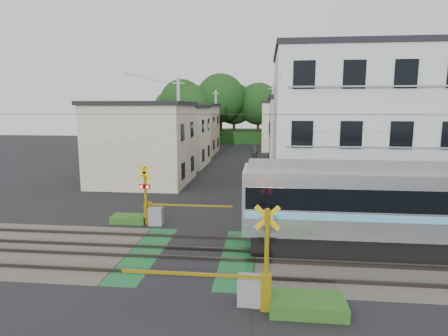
# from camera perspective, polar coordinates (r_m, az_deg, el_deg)

# --- Properties ---
(ground) EXTENTS (120.00, 120.00, 0.00)m
(ground) POSITION_cam_1_polar(r_m,az_deg,el_deg) (15.57, -5.06, -13.01)
(ground) COLOR black
(track_bed) EXTENTS (120.00, 120.00, 0.14)m
(track_bed) POSITION_cam_1_polar(r_m,az_deg,el_deg) (15.56, -5.06, -12.89)
(track_bed) COLOR #47423A
(track_bed) RESTS_ON ground
(crossing_signal_near) EXTENTS (4.74, 0.65, 3.09)m
(crossing_signal_near) POSITION_cam_1_polar(r_m,az_deg,el_deg) (11.69, 4.31, -17.10)
(crossing_signal_near) COLOR yellow
(crossing_signal_near) RESTS_ON ground
(crossing_signal_far) EXTENTS (4.74, 0.65, 3.09)m
(crossing_signal_far) POSITION_cam_1_polar(r_m,az_deg,el_deg) (19.31, -10.55, -6.46)
(crossing_signal_far) COLOR yellow
(crossing_signal_far) RESTS_ON ground
(apartment_block) EXTENTS (10.20, 8.36, 9.30)m
(apartment_block) POSITION_cam_1_polar(r_m,az_deg,el_deg) (24.30, 19.67, 5.82)
(apartment_block) COLOR silver
(apartment_block) RESTS_ON ground
(houses_row) EXTENTS (22.07, 31.35, 6.80)m
(houses_row) POSITION_cam_1_polar(r_m,az_deg,el_deg) (40.21, 2.45, 5.50)
(houses_row) COLOR beige
(houses_row) RESTS_ON ground
(tree_hill) EXTENTS (40.00, 13.12, 11.92)m
(tree_hill) POSITION_cam_1_polar(r_m,az_deg,el_deg) (62.89, 4.14, 9.02)
(tree_hill) COLOR #183C14
(tree_hill) RESTS_ON ground
(catenary) EXTENTS (60.00, 5.04, 7.00)m
(catenary) POSITION_cam_1_polar(r_m,az_deg,el_deg) (14.66, 18.42, 0.16)
(catenary) COLOR #2D2D33
(catenary) RESTS_ON ground
(utility_poles) EXTENTS (7.90, 42.00, 8.00)m
(utility_poles) POSITION_cam_1_polar(r_m,az_deg,el_deg) (37.38, 0.16, 6.51)
(utility_poles) COLOR #A5A5A0
(utility_poles) RESTS_ON ground
(pedestrian) EXTENTS (0.73, 0.51, 1.89)m
(pedestrian) POSITION_cam_1_polar(r_m,az_deg,el_deg) (42.34, 4.69, 2.54)
(pedestrian) COLOR #2A2B34
(pedestrian) RESTS_ON ground
(weed_patches) EXTENTS (10.25, 8.80, 0.40)m
(weed_patches) POSITION_cam_1_polar(r_m,az_deg,el_deg) (15.19, 1.55, -12.81)
(weed_patches) COLOR #2D5E1E
(weed_patches) RESTS_ON ground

